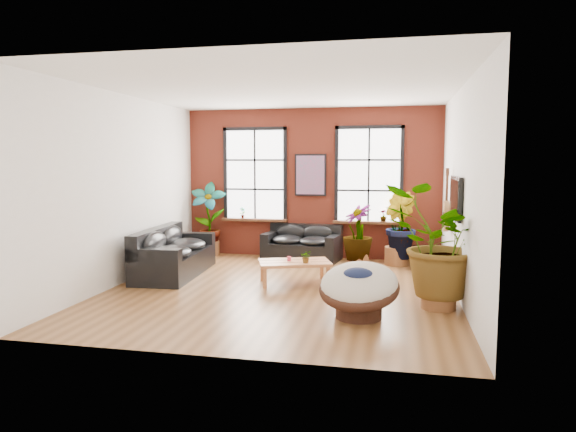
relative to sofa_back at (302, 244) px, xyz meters
name	(u,v)px	position (x,y,z in m)	size (l,w,h in m)	color
room	(283,191)	(0.13, -2.73, 1.38)	(6.04, 6.54, 3.54)	brown
sofa_back	(302,244)	(0.00, 0.00, 0.00)	(1.85, 1.10, 0.80)	black
sofa_left	(172,254)	(-2.28, -2.12, 0.06)	(1.15, 2.43, 0.93)	black
coffee_table	(294,264)	(0.27, -2.37, 0.01)	(1.48, 1.14, 0.50)	#B97242
papasan_chair	(359,287)	(1.59, -4.27, 0.08)	(1.33, 1.34, 0.87)	#391E14
poster	(310,175)	(0.13, 0.31, 1.59)	(0.74, 0.06, 0.98)	black
tv_wall_unit	(453,203)	(3.06, -2.28, 1.18)	(0.13, 1.86, 1.20)	black
media_box	(429,258)	(2.82, -0.49, -0.13)	(0.68, 0.61, 0.47)	black
pot_back_left	(210,248)	(-2.30, 0.09, -0.19)	(0.54, 0.54, 0.35)	brown
pot_back_right	(397,256)	(2.16, -0.20, -0.16)	(0.72, 0.72, 0.40)	brown
pot_right_wall	(439,296)	(2.77, -3.53, -0.17)	(0.67, 0.67, 0.39)	brown
pot_mid	(359,259)	(1.33, -0.54, -0.20)	(0.56, 0.56, 0.32)	brown
floor_plant_back_left	(208,216)	(-2.32, 0.05, 0.60)	(0.86, 0.58, 1.63)	#1F5616
floor_plant_back_right	(399,225)	(2.18, -0.18, 0.52)	(0.81, 0.65, 1.46)	#1F5616
floor_plant_right_wall	(438,242)	(2.73, -3.51, 0.67)	(1.57, 1.36, 1.74)	#1F5616
floor_plant_mid	(357,232)	(1.30, -0.53, 0.38)	(0.67, 0.67, 1.20)	#1F5616
table_plant	(306,257)	(0.51, -2.48, 0.17)	(0.21, 0.18, 0.23)	#1F5616
sill_plant_left	(242,213)	(-1.52, 0.26, 0.67)	(0.14, 0.10, 0.27)	#1F5616
sill_plant_right	(383,216)	(1.83, 0.26, 0.67)	(0.15, 0.15, 0.27)	#1F5616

